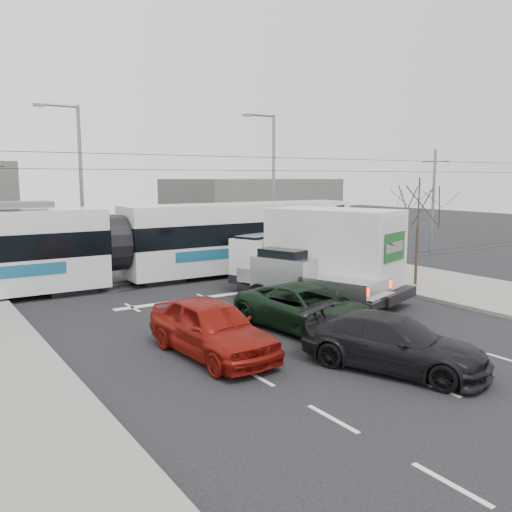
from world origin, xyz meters
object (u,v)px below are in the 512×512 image
silver_pickup (305,278)px  box_truck (320,255)px  tram (113,245)px  dark_car (394,343)px  green_car (308,309)px  bare_tree (419,207)px  navy_pickup (275,261)px  red_car (212,327)px  street_lamp_far (78,178)px  street_lamp_near (271,178)px  traffic_signal (341,224)px

silver_pickup → box_truck: bearing=5.5°
tram → dark_car: 15.43m
green_car → dark_car: size_ratio=1.09×
bare_tree → navy_pickup: bearing=134.5°
tram → box_truck: (6.44, -7.45, -0.08)m
box_truck → red_car: 8.49m
street_lamp_far → tram: 6.25m
bare_tree → street_lamp_near: size_ratio=0.56×
street_lamp_near → box_truck: (-5.06, -10.86, -3.20)m
street_lamp_near → green_car: 17.27m
street_lamp_far → green_car: size_ratio=1.64×
red_car → tram: bearing=82.0°
tram → green_car: bearing=-74.2°
street_lamp_far → tram: street_lamp_far is taller
silver_pickup → navy_pickup: (1.86, 4.70, -0.09)m
tram → green_car: 11.44m
silver_pickup → dark_car: 7.65m
silver_pickup → green_car: silver_pickup is taller
tram → silver_pickup: (5.22, -8.00, -0.86)m
street_lamp_far → dark_car: bearing=-82.8°
street_lamp_near → silver_pickup: bearing=-118.8°
bare_tree → navy_pickup: size_ratio=0.95×
bare_tree → tram: size_ratio=0.18×
red_car → traffic_signal: bearing=29.2°
dark_car → tram: bearing=77.1°
bare_tree → green_car: 9.74m
street_lamp_near → navy_pickup: (-4.42, -6.70, -4.08)m
street_lamp_near → street_lamp_far: size_ratio=1.00×
silver_pickup → red_car: size_ratio=1.34×
street_lamp_far → green_car: bearing=-79.7°
tram → navy_pickup: bearing=-24.4°
navy_pickup → bare_tree: bearing=-23.5°
red_car → box_truck: bearing=25.2°
silver_pickup → green_car: (-2.23, -2.98, -0.36)m
navy_pickup → red_car: bearing=-112.5°
tram → red_car: bearing=-94.2°
tram → green_car: (2.99, -10.98, -1.23)m
navy_pickup → green_car: navy_pickup is taller
tram → dark_car: (2.58, -15.16, -1.26)m
traffic_signal → street_lamp_far: street_lamp_far is taller
street_lamp_near → traffic_signal: bearing=-96.4°
street_lamp_near → dark_car: street_lamp_near is taller
street_lamp_near → navy_pickup: street_lamp_near is taller
bare_tree → red_car: bearing=-165.2°
bare_tree → navy_pickup: bare_tree is taller
street_lamp_near → silver_pickup: 13.62m
street_lamp_near → red_car: (-12.46, -14.87, -4.27)m
traffic_signal → street_lamp_near: 7.91m
green_car → red_car: red_car is taller
box_truck → navy_pickup: box_truck is taller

